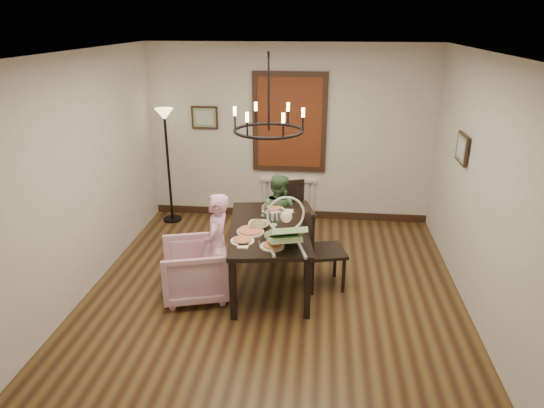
% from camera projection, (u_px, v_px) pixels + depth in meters
% --- Properties ---
extents(room_shell, '(4.51, 5.00, 2.81)m').
position_uv_depth(room_shell, '(276.00, 176.00, 5.68)').
color(room_shell, brown).
rests_on(room_shell, ground).
extents(dining_table, '(1.14, 1.77, 0.78)m').
position_uv_depth(dining_table, '(269.00, 233.00, 5.87)').
color(dining_table, black).
rests_on(dining_table, room_shell).
extents(chair_far, '(0.55, 0.55, 0.98)m').
position_uv_depth(chair_far, '(292.00, 217.00, 6.87)').
color(chair_far, black).
rests_on(chair_far, room_shell).
extents(chair_right, '(0.57, 0.57, 1.07)m').
position_uv_depth(chair_right, '(325.00, 247.00, 5.88)').
color(chair_right, black).
rests_on(chair_right, room_shell).
extents(armchair, '(0.93, 0.92, 0.69)m').
position_uv_depth(armchair, '(194.00, 270.00, 5.73)').
color(armchair, '#DBA7BE').
rests_on(armchair, room_shell).
extents(elderly_woman, '(0.29, 0.41, 1.07)m').
position_uv_depth(elderly_woman, '(218.00, 255.00, 5.66)').
color(elderly_woman, '#E4A1C5').
rests_on(elderly_woman, room_shell).
extents(seated_man, '(0.57, 0.50, 0.98)m').
position_uv_depth(seated_man, '(278.00, 222.00, 6.68)').
color(seated_man, '#4B7646').
rests_on(seated_man, room_shell).
extents(baby_bouncer, '(0.58, 0.70, 0.40)m').
position_uv_depth(baby_bouncer, '(285.00, 231.00, 5.24)').
color(baby_bouncer, '#BBF0A5').
rests_on(baby_bouncer, dining_table).
extents(salad_bowl, '(0.29, 0.29, 0.07)m').
position_uv_depth(salad_bowl, '(259.00, 225.00, 5.80)').
color(salad_bowl, white).
rests_on(salad_bowl, dining_table).
extents(pizza_platter, '(0.32, 0.32, 0.04)m').
position_uv_depth(pizza_platter, '(250.00, 231.00, 5.67)').
color(pizza_platter, tan).
rests_on(pizza_platter, dining_table).
extents(drinking_glass, '(0.08, 0.08, 0.16)m').
position_uv_depth(drinking_glass, '(267.00, 214.00, 6.00)').
color(drinking_glass, silver).
rests_on(drinking_glass, dining_table).
extents(window_blinds, '(1.00, 0.03, 1.40)m').
position_uv_depth(window_blinds, '(290.00, 123.00, 7.55)').
color(window_blinds, brown).
rests_on(window_blinds, room_shell).
extents(radiator, '(0.92, 0.12, 0.62)m').
position_uv_depth(radiator, '(289.00, 197.00, 8.02)').
color(radiator, silver).
rests_on(radiator, room_shell).
extents(picture_back, '(0.42, 0.03, 0.36)m').
position_uv_depth(picture_back, '(205.00, 118.00, 7.67)').
color(picture_back, black).
rests_on(picture_back, room_shell).
extents(picture_right, '(0.03, 0.42, 0.36)m').
position_uv_depth(picture_right, '(462.00, 149.00, 5.86)').
color(picture_right, black).
rests_on(picture_right, room_shell).
extents(floor_lamp, '(0.30, 0.30, 1.80)m').
position_uv_depth(floor_lamp, '(168.00, 168.00, 7.70)').
color(floor_lamp, black).
rests_on(floor_lamp, room_shell).
extents(chandelier, '(0.80, 0.80, 0.04)m').
position_uv_depth(chandelier, '(269.00, 131.00, 5.42)').
color(chandelier, black).
rests_on(chandelier, room_shell).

